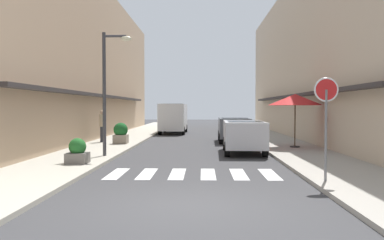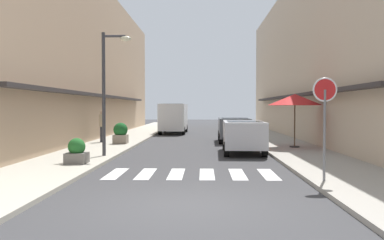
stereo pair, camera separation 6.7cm
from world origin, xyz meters
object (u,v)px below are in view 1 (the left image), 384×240
object	(u,v)px
parked_car_mid	(234,127)
round_street_sign	(326,102)
planter_corner	(77,152)
cafe_umbrella	(295,100)
planter_midblock	(121,133)
street_lamp	(109,80)
parked_car_near	(244,133)
pedestrian_walking_near	(102,125)
delivery_van	(174,116)

from	to	relation	value
parked_car_mid	round_street_sign	bearing A→B (deg)	-84.07
planter_corner	cafe_umbrella	bearing A→B (deg)	34.22
planter_corner	planter_midblock	bearing A→B (deg)	90.47
planter_midblock	street_lamp	bearing A→B (deg)	-83.25
parked_car_near	planter_midblock	xyz separation A→B (m)	(-6.30, 3.56, -0.24)
parked_car_near	planter_corner	xyz separation A→B (m)	(-6.23, -4.34, -0.40)
planter_corner	pedestrian_walking_near	world-z (taller)	pedestrian_walking_near
cafe_umbrella	planter_corner	distance (m)	10.94
parked_car_near	street_lamp	size ratio (longest dim) A/B	0.82
street_lamp	planter_corner	world-z (taller)	street_lamp
delivery_van	round_street_sign	bearing A→B (deg)	-75.61
parked_car_near	planter_corner	distance (m)	7.61
cafe_umbrella	planter_midblock	size ratio (longest dim) A/B	2.34
delivery_van	planter_corner	size ratio (longest dim) A/B	6.11
street_lamp	planter_corner	xyz separation A→B (m)	(-0.60, -2.32, -2.67)
round_street_sign	planter_corner	bearing A→B (deg)	157.07
cafe_umbrella	planter_corner	size ratio (longest dim) A/B	2.98
parked_car_near	planter_corner	size ratio (longest dim) A/B	4.61
street_lamp	pedestrian_walking_near	world-z (taller)	street_lamp
parked_car_near	parked_car_mid	bearing A→B (deg)	90.00
round_street_sign	cafe_umbrella	xyz separation A→B (m)	(1.27, 9.29, 0.22)
parked_car_mid	planter_midblock	xyz separation A→B (m)	(-6.30, -2.39, -0.24)
street_lamp	planter_midblock	world-z (taller)	street_lamp
round_street_sign	street_lamp	bearing A→B (deg)	141.77
parked_car_near	cafe_umbrella	bearing A→B (deg)	32.74
street_lamp	planter_midblock	size ratio (longest dim) A/B	4.39
street_lamp	pedestrian_walking_near	size ratio (longest dim) A/B	2.77
round_street_sign	street_lamp	size ratio (longest dim) A/B	0.55
delivery_van	pedestrian_walking_near	xyz separation A→B (m)	(-3.34, -9.69, -0.33)
parked_car_mid	pedestrian_walking_near	bearing A→B (deg)	-169.26
cafe_umbrella	street_lamp	bearing A→B (deg)	-155.78
round_street_sign	planter_corner	size ratio (longest dim) A/B	3.10
parked_car_mid	planter_corner	distance (m)	12.04
street_lamp	cafe_umbrella	world-z (taller)	street_lamp
planter_corner	street_lamp	bearing A→B (deg)	75.59
parked_car_near	pedestrian_walking_near	distance (m)	8.78
delivery_van	planter_midblock	distance (m)	10.88
round_street_sign	cafe_umbrella	bearing A→B (deg)	82.23
parked_car_near	round_street_sign	bearing A→B (deg)	-79.49
delivery_van	pedestrian_walking_near	bearing A→B (deg)	-109.04
street_lamp	delivery_van	bearing A→B (deg)	84.88
delivery_van	planter_midblock	bearing A→B (deg)	-101.22
round_street_sign	planter_corner	world-z (taller)	round_street_sign
planter_corner	pedestrian_walking_near	bearing A→B (deg)	98.32
parked_car_near	pedestrian_walking_near	size ratio (longest dim) A/B	2.28
round_street_sign	street_lamp	distance (m)	9.02
parked_car_near	street_lamp	xyz separation A→B (m)	(-5.64, -2.02, 2.27)
street_lamp	cafe_umbrella	size ratio (longest dim) A/B	1.88
parked_car_mid	street_lamp	bearing A→B (deg)	-125.28
delivery_van	pedestrian_walking_near	distance (m)	10.26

